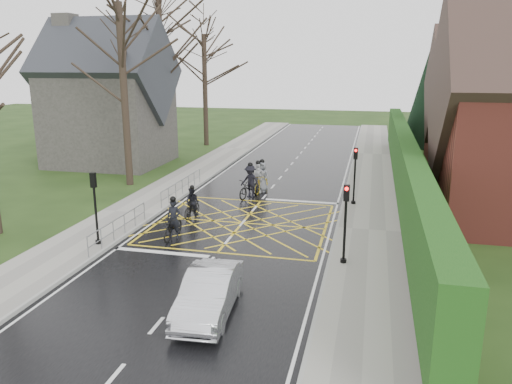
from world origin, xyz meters
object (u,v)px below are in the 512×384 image
at_px(cyclist_rear, 173,225).
at_px(cyclist_lead, 262,181).
at_px(cyclist_front, 258,181).
at_px(cyclist_back, 192,205).
at_px(car, 209,293).
at_px(cyclist_mid, 250,185).

bearing_deg(cyclist_rear, cyclist_lead, 76.83).
bearing_deg(cyclist_rear, cyclist_front, 77.64).
height_order(cyclist_back, cyclist_lead, cyclist_lead).
bearing_deg(car, cyclist_rear, 116.55).
bearing_deg(cyclist_back, cyclist_mid, 72.54).
bearing_deg(cyclist_back, car, -60.63).
bearing_deg(cyclist_back, cyclist_rear, -78.98).
xyz_separation_m(cyclist_back, cyclist_front, (2.10, 5.48, 0.10)).
bearing_deg(cyclist_back, cyclist_lead, 74.41).
relative_size(cyclist_rear, cyclist_mid, 0.88).
bearing_deg(cyclist_rear, cyclist_back, 94.59).
height_order(cyclist_lead, car, cyclist_lead).
bearing_deg(cyclist_lead, cyclist_mid, -97.79).
distance_m(cyclist_front, car, 14.84).
distance_m(cyclist_rear, cyclist_lead, 9.08).
height_order(cyclist_rear, cyclist_mid, cyclist_mid).
xyz_separation_m(cyclist_front, car, (1.87, -14.72, -0.04)).
bearing_deg(cyclist_mid, cyclist_lead, 92.66).
bearing_deg(cyclist_rear, car, -59.19).
relative_size(cyclist_lead, car, 0.51).
bearing_deg(cyclist_mid, car, -63.25).
bearing_deg(cyclist_front, cyclist_lead, 47.53).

